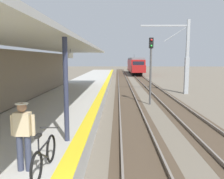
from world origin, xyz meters
The scene contains 9 objects.
station_platform centered at (-2.50, 16.00, 0.45)m, with size 5.00×80.00×0.91m.
station_building_with_canopy centered at (-4.30, 11.33, 2.66)m, with size 4.85×24.00×4.43m.
track_pair_nearest_platform centered at (1.90, 20.00, 0.05)m, with size 2.34×120.00×0.16m.
track_pair_middle centered at (5.30, 20.00, 0.05)m, with size 2.34×120.00×0.16m.
approaching_train centered at (5.30, 54.02, 2.18)m, with size 2.93×19.60×4.76m.
commuter_person centered at (-1.23, 2.65, 1.84)m, with size 0.59×0.30×1.67m.
bicycle_beside_commuter centered at (-0.73, 2.60, 1.29)m, with size 0.48×1.82×1.04m.
rail_signal_post centered at (3.59, 15.59, 3.19)m, with size 0.32×0.34×5.20m.
catenary_pylon_far_side centered at (7.80, 21.42, 3.60)m, with size 5.00×0.40×7.50m.
Camera 1 is at (1.01, -2.65, 3.59)m, focal length 37.35 mm.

